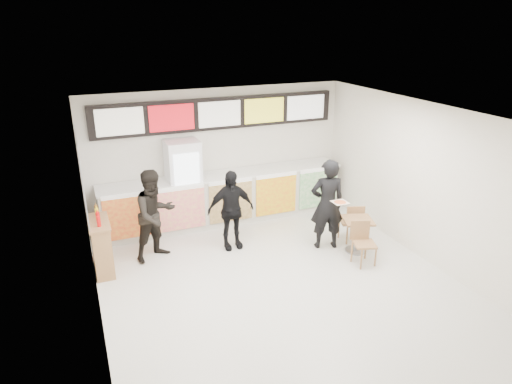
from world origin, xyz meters
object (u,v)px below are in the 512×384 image
condiment_ledge (102,246)px  customer_mid (231,210)px  drinks_fridge (184,185)px  customer_main (327,204)px  customer_left (155,215)px  service_counter (226,198)px  cafe_table (357,229)px

condiment_ledge → customer_mid: bearing=-0.2°
drinks_fridge → customer_main: drinks_fridge is taller
customer_left → customer_mid: bearing=-29.0°
service_counter → cafe_table: size_ratio=3.77×
customer_left → condiment_ledge: size_ratio=1.50×
customer_main → customer_mid: size_ratio=1.14×
drinks_fridge → customer_mid: (0.62, -1.28, -0.18)m
service_counter → customer_main: 2.49m
cafe_table → condiment_ledge: bearing=-175.3°
drinks_fridge → customer_main: bearing=-39.7°
cafe_table → condiment_ledge: condiment_ledge is taller
customer_main → customer_left: bearing=0.3°
service_counter → customer_mid: (-0.32, -1.26, 0.25)m
drinks_fridge → customer_mid: bearing=-64.2°
drinks_fridge → customer_left: drinks_fridge is taller
customer_main → customer_mid: (-1.79, 0.72, -0.11)m
cafe_table → customer_left: bearing=179.2°
customer_left → condiment_ledge: (-1.03, -0.14, -0.39)m
service_counter → drinks_fridge: bearing=179.0°
customer_left → cafe_table: bearing=-42.1°
drinks_fridge → condiment_ledge: size_ratio=1.67×
customer_mid → condiment_ledge: size_ratio=1.38×
customer_main → condiment_ledge: size_ratio=1.56×
customer_main → cafe_table: 0.77m
service_counter → condiment_ledge: condiment_ledge is taller
drinks_fridge → service_counter: bearing=-1.0°
drinks_fridge → cafe_table: 3.79m
service_counter → customer_main: (1.47, -1.98, 0.36)m
service_counter → cafe_table: (1.94, -2.39, -0.09)m
customer_left → condiment_ledge: customer_left is taller
service_counter → customer_mid: customer_mid is taller
cafe_table → condiment_ledge: (-4.76, 1.14, 0.03)m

